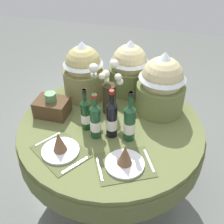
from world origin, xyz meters
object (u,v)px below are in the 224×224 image
wine_bottle_rear (86,114)px  woven_basket_side_left (52,107)px  place_setting_right (125,160)px  wine_bottle_left (95,121)px  place_setting_left (60,147)px  gift_tub_back_left (83,69)px  gift_tub_back_centre (129,65)px  wine_bottle_centre (112,119)px  dining_table (111,137)px  flower_vase (108,90)px  gift_tub_back_right (162,82)px  wine_bottle_right (130,122)px

wine_bottle_rear → woven_basket_side_left: (-0.30, 0.09, -0.05)m
place_setting_right → wine_bottle_left: size_ratio=1.25×
place_setting_left → gift_tub_back_left: size_ratio=0.91×
gift_tub_back_left → gift_tub_back_centre: 0.37m
wine_bottle_centre → gift_tub_back_left: gift_tub_back_left is taller
dining_table → gift_tub_back_left: (-0.30, 0.30, 0.37)m
wine_bottle_centre → woven_basket_side_left: bearing=166.7°
gift_tub_back_centre → flower_vase: bearing=-103.8°
wine_bottle_rear → gift_tub_back_left: size_ratio=0.68×
dining_table → woven_basket_side_left: woven_basket_side_left is taller
flower_vase → gift_tub_back_left: (-0.25, 0.17, 0.05)m
place_setting_left → gift_tub_back_right: bearing=48.6°
place_setting_left → gift_tub_back_left: gift_tub_back_left is taller
gift_tub_back_left → dining_table: bearing=-45.3°
wine_bottle_right → gift_tub_back_centre: bearing=102.3°
dining_table → gift_tub_back_left: gift_tub_back_left is taller
gift_tub_back_centre → gift_tub_back_right: 0.36m
flower_vase → gift_tub_back_right: 0.39m
place_setting_left → gift_tub_back_centre: size_ratio=0.96×
dining_table → wine_bottle_rear: wine_bottle_rear is taller
place_setting_right → wine_bottle_centre: size_ratio=1.16×
wine_bottle_left → woven_basket_side_left: (-0.39, 0.15, -0.06)m
wine_bottle_centre → gift_tub_back_centre: size_ratio=0.81×
dining_table → gift_tub_back_centre: size_ratio=3.04×
place_setting_left → wine_bottle_left: size_ratio=1.27×
dining_table → gift_tub_back_right: (0.31, 0.26, 0.38)m
gift_tub_back_left → place_setting_right: bearing=-53.9°
gift_tub_back_right → woven_basket_side_left: 0.83m
wine_bottle_right → wine_bottle_rear: size_ratio=1.16×
dining_table → wine_bottle_left: size_ratio=4.02×
wine_bottle_right → woven_basket_side_left: (-0.61, 0.12, -0.07)m
dining_table → wine_bottle_centre: bearing=-72.1°
place_setting_left → woven_basket_side_left: (-0.21, 0.36, 0.02)m
place_setting_left → wine_bottle_left: wine_bottle_left is taller
flower_vase → wine_bottle_centre: size_ratio=1.16×
wine_bottle_left → wine_bottle_right: bearing=8.5°
gift_tub_back_centre → dining_table: bearing=-93.4°
place_setting_right → wine_bottle_right: 0.26m
wine_bottle_right → gift_tub_back_right: size_ratio=0.78×
place_setting_right → wine_bottle_centre: wine_bottle_centre is taller
flower_vase → gift_tub_back_centre: (0.08, 0.34, 0.04)m
place_setting_left → gift_tub_back_right: size_ratio=0.90×
flower_vase → gift_tub_back_centre: 0.35m
dining_table → woven_basket_side_left: size_ratio=5.66×
place_setting_right → wine_bottle_rear: 0.44m
dining_table → place_setting_right: size_ratio=3.22×
place_setting_right → gift_tub_back_left: bearing=126.1°
dining_table → wine_bottle_centre: 0.29m
dining_table → place_setting_left: bearing=-123.4°
wine_bottle_centre → wine_bottle_right: bearing=-1.7°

